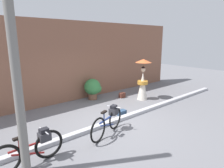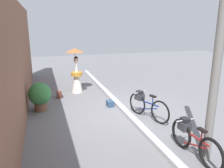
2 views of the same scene
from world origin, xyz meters
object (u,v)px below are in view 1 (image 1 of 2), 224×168
person_with_parasol (143,80)px  utility_pole (15,62)px  bicycle_far_side (31,148)px  potted_plant_by_door (93,88)px  bicycle_near_officer (109,120)px  backpack_on_pavement (122,113)px  backpack_spare (122,95)px

person_with_parasol → utility_pole: 6.43m
bicycle_far_side → person_with_parasol: bearing=16.6°
potted_plant_by_door → utility_pole: utility_pole is taller
bicycle_near_officer → potted_plant_by_door: bearing=62.5°
person_with_parasol → backpack_on_pavement: size_ratio=6.33×
bicycle_near_officer → potted_plant_by_door: potted_plant_by_door is taller
bicycle_near_officer → backpack_on_pavement: 1.57m
backpack_on_pavement → person_with_parasol: bearing=22.1°
potted_plant_by_door → backpack_on_pavement: potted_plant_by_door is taller
backpack_on_pavement → backpack_spare: bearing=46.6°
bicycle_far_side → backpack_on_pavement: bicycle_far_side is taller
bicycle_far_side → potted_plant_by_door: 5.13m
utility_pole → bicycle_near_officer: bearing=6.0°
backpack_on_pavement → utility_pole: size_ratio=0.06×
potted_plant_by_door → backpack_spare: (1.23, -0.72, -0.43)m
bicycle_far_side → backpack_spare: bearing=25.9°
person_with_parasol → backpack_spare: (-0.55, 0.81, -0.81)m
potted_plant_by_door → utility_pole: 5.73m
backpack_spare → utility_pole: 6.47m
bicycle_near_officer → backpack_spare: size_ratio=5.65×
bicycle_near_officer → backpack_spare: bearing=40.6°
bicycle_near_officer → bicycle_far_side: bicycle_near_officer is taller
bicycle_near_officer → person_with_parasol: (3.46, 1.68, 0.51)m
backpack_on_pavement → backpack_spare: 2.32m
bicycle_far_side → potted_plant_by_door: (3.97, 3.25, 0.14)m
backpack_spare → utility_pole: size_ratio=0.06×
utility_pole → potted_plant_by_door: bearing=39.8°
backpack_spare → backpack_on_pavement: bearing=-133.4°
backpack_on_pavement → bicycle_near_officer: bearing=-148.4°
bicycle_near_officer → utility_pole: (-2.50, -0.26, 1.97)m
bicycle_near_officer → utility_pole: 3.19m
bicycle_far_side → backpack_on_pavement: 3.72m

